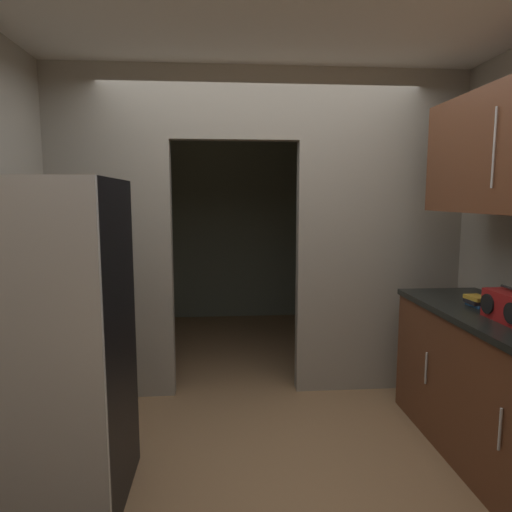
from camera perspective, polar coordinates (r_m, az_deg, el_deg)
name	(u,v)px	position (r m, az deg, el deg)	size (l,w,h in m)	color
ground	(281,485)	(2.89, 3.14, -26.85)	(20.00, 20.00, 0.00)	#93704C
kitchen_overhead_slab	(275,17)	(2.96, 2.43, 27.89)	(3.73, 6.57, 0.06)	silver
kitchen_partition	(269,225)	(3.68, 1.64, 3.95)	(3.33, 0.12, 2.64)	#9E998C
adjoining_room_shell	(248,224)	(5.41, -1.06, 4.12)	(3.33, 2.53, 2.64)	gray
refrigerator	(46,347)	(2.62, -25.01, -10.35)	(0.78, 0.78, 1.72)	black
lower_cabinet_run	(507,396)	(3.16, 29.09, -15.17)	(0.63, 1.84, 0.93)	brown
book_stack	(477,301)	(3.28, 26.14, -5.12)	(0.12, 0.16, 0.07)	#2D609E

